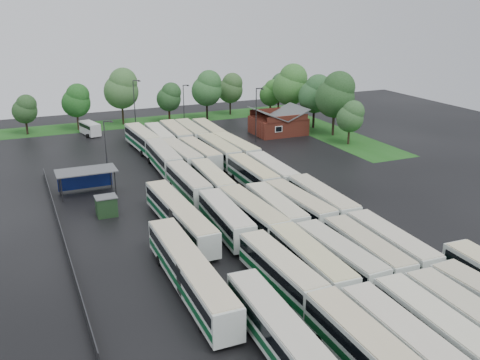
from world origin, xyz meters
name	(u,v)px	position (x,y,z in m)	size (l,w,h in m)	color
ground	(265,232)	(0.00, 0.00, 0.00)	(160.00, 160.00, 0.00)	black
brick_building	(278,125)	(24.00, 42.77, 1.87)	(10.07, 8.60, 5.39)	brown
wash_shed	(86,173)	(-17.20, 22.02, 2.99)	(8.20, 4.20, 3.58)	#2D2D30
utility_hut	(106,206)	(-16.20, 12.60, 1.32)	(2.70, 2.20, 2.62)	black
grass_strip_north	(146,122)	(2.00, 64.80, 0.01)	(80.00, 10.00, 0.01)	#1A5015
grass_strip_east	(320,129)	(34.00, 42.80, 0.01)	(10.00, 50.00, 0.01)	#1A5015
west_fence	(62,233)	(-22.20, 8.00, 0.60)	(0.10, 50.00, 1.20)	#2D2D30
bus_r0c0	(367,351)	(-4.48, -25.69, 2.03)	(2.85, 13.28, 3.70)	silver
bus_r0c1	(404,343)	(-1.40, -25.98, 2.00)	(2.92, 13.07, 3.63)	silver
bus_r0c2	(438,332)	(1.95, -25.88, 2.00)	(3.11, 13.15, 3.64)	silver
bus_r0c3	(472,324)	(5.08, -26.22, 2.02)	(3.07, 13.24, 3.67)	silver
bus_r1c0	(281,271)	(-4.56, -12.47, 1.95)	(3.00, 12.81, 3.55)	silver
bus_r1c1	(310,263)	(-1.24, -12.26, 2.01)	(3.19, 13.20, 3.65)	silver
bus_r1c2	(339,257)	(2.03, -12.20, 1.93)	(3.01, 12.70, 3.52)	silver
bus_r1c3	(366,252)	(5.24, -12.34, 1.94)	(3.10, 12.75, 3.53)	silver
bus_r1c4	(391,245)	(8.43, -12.14, 1.96)	(3.12, 12.87, 3.56)	silver
bus_r2c0	(226,219)	(-4.50, 1.36, 1.96)	(3.30, 12.90, 3.56)	silver
bus_r2c1	(252,215)	(-1.28, 0.96, 2.04)	(3.24, 13.42, 3.71)	silver
bus_r2c2	(276,210)	(2.03, 1.36, 1.95)	(3.19, 12.83, 3.54)	silver
bus_r2c3	(299,206)	(5.22, 1.33, 1.96)	(3.26, 12.93, 3.57)	silver
bus_r2c4	(322,202)	(8.54, 1.32, 2.04)	(3.22, 13.42, 3.71)	silver
bus_r3c0	(188,183)	(-4.51, 15.00, 1.96)	(2.81, 12.80, 3.56)	silver
bus_r3c1	(212,181)	(-1.08, 14.65, 1.95)	(3.30, 12.82, 3.54)	silver
bus_r3c3	(252,175)	(5.21, 14.80, 1.97)	(2.90, 12.90, 3.58)	silver
bus_r3c4	(273,173)	(8.37, 14.62, 1.96)	(3.08, 12.89, 3.57)	silver
bus_r4c0	(163,158)	(-4.24, 28.40, 2.05)	(3.29, 13.45, 3.72)	silver
bus_r4c1	(181,156)	(-1.40, 28.06, 2.02)	(3.39, 13.31, 3.67)	silver
bus_r4c2	(200,154)	(1.90, 28.14, 1.95)	(3.25, 12.83, 3.54)	silver
bus_r4c3	(219,151)	(5.35, 28.58, 2.02)	(2.92, 13.19, 3.67)	silver
bus_r4c4	(236,149)	(8.36, 28.39, 2.03)	(3.48, 13.37, 3.69)	silver
bus_r5c0	(142,139)	(-4.35, 41.93, 2.04)	(3.48, 13.46, 3.71)	silver
bus_r5c1	(160,137)	(-1.11, 41.88, 1.94)	(3.02, 12.74, 3.53)	silver
bus_r5c2	(176,135)	(2.08, 42.14, 2.03)	(3.20, 13.35, 3.69)	silver
bus_r5c3	(191,134)	(5.14, 42.03, 2.02)	(3.03, 13.21, 3.66)	silver
bus_r5c4	(209,132)	(8.60, 42.00, 1.93)	(3.06, 12.70, 3.51)	silver
artic_bus_west_a	(290,347)	(-9.29, -22.91, 1.96)	(3.25, 19.13, 3.54)	silver
artic_bus_west_b	(180,216)	(-9.16, 4.25, 1.95)	(3.21, 19.05, 3.52)	silver
artic_bus_west_c	(190,272)	(-12.48, -9.41, 2.04)	(2.97, 19.82, 3.67)	silver
minibus	(90,128)	(-11.38, 56.93, 1.45)	(3.56, 6.34, 2.61)	silver
tree_north_0	(25,109)	(-22.87, 62.68, 5.25)	(4.93, 4.93, 8.16)	black
tree_north_1	(77,100)	(-12.80, 62.51, 6.28)	(5.90, 5.90, 9.77)	#352317
tree_north_2	(122,88)	(-3.01, 63.97, 7.95)	(7.45, 7.45, 12.35)	#302418
tree_north_3	(170,97)	(6.95, 61.96, 5.72)	(5.38, 5.37, 8.90)	#311C0F
tree_north_4	(207,88)	(15.58, 61.14, 7.23)	(6.79, 6.79, 11.24)	black
tree_north_5	(231,88)	(22.59, 64.28, 6.36)	(5.97, 5.97, 9.89)	black
tree_north_6	(280,87)	(33.85, 61.09, 6.24)	(5.85, 5.85, 9.70)	#362312
tree_east_0	(351,116)	(32.52, 29.87, 5.39)	(5.06, 5.06, 8.38)	#3A281C
tree_east_1	(336,94)	(33.77, 37.05, 8.30)	(7.78, 7.78, 12.89)	black
tree_east_2	(316,94)	(33.66, 44.46, 7.31)	(6.86, 6.86, 11.37)	black
tree_east_3	(291,84)	(32.03, 52.33, 8.26)	(7.75, 7.75, 12.83)	#3C2818
tree_east_4	(271,93)	(30.56, 58.87, 5.54)	(5.25, 5.21, 8.62)	#342419
lamp_post_ne	(257,111)	(17.01, 38.31, 6.05)	(1.60, 0.31, 10.42)	#2D2D30
lamp_post_nw	(107,147)	(-13.44, 25.83, 5.45)	(1.44, 0.28, 9.38)	#2D2D30
lamp_post_back_w	(135,102)	(-2.15, 55.89, 6.20)	(1.64, 0.32, 10.68)	#2D2D30
lamp_post_back_e	(184,103)	(8.11, 55.17, 5.34)	(1.42, 0.28, 9.20)	#2D2D30
puddle_0	(355,307)	(0.16, -17.88, 0.00)	(5.16, 5.16, 0.01)	black
puddle_1	(438,298)	(8.11, -19.59, 0.00)	(3.37, 3.37, 0.01)	black
puddle_2	(213,233)	(-5.85, 2.08, 0.00)	(4.69, 4.69, 0.01)	black
puddle_3	(307,233)	(4.31, -2.25, 0.00)	(2.83, 2.83, 0.01)	black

